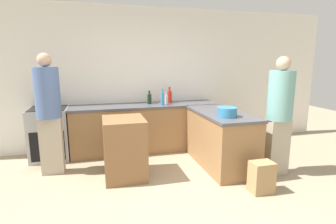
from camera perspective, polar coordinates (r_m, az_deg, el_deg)
name	(u,v)px	position (r m, az deg, el deg)	size (l,w,h in m)	color
ground_plane	(180,210)	(3.23, 2.66, -20.45)	(14.00, 14.00, 0.00)	tan
wall_back	(143,78)	(5.20, -5.57, 7.28)	(8.00, 0.06, 2.70)	white
counter_back	(146,127)	(5.01, -4.75, -3.36)	(2.76, 0.64, 0.89)	olive
counter_peninsula	(220,139)	(4.37, 11.26, -5.69)	(0.69, 1.48, 0.89)	olive
range_oven	(50,133)	(5.01, -24.29, -4.29)	(0.63, 0.62, 0.90)	#ADADB2
island_table	(124,148)	(3.91, -9.46, -7.71)	(0.59, 0.68, 0.88)	brown
mixing_bowl	(227,112)	(3.91, 12.71, 0.00)	(0.29, 0.29, 0.14)	teal
hot_sauce_bottle	(170,97)	(5.09, 0.33, 3.38)	(0.09, 0.09, 0.31)	red
dish_soap_bottle	(162,99)	(4.83, -1.24, 2.95)	(0.06, 0.06, 0.30)	#338CBF
wine_bottle_dark	(149,99)	(4.98, -4.07, 2.92)	(0.08, 0.08, 0.25)	black
vinegar_bottle_clear	(166,99)	(4.96, -0.38, 2.78)	(0.06, 0.06, 0.22)	silver
person_by_range	(49,110)	(4.23, -24.53, 0.40)	(0.35, 0.35, 1.80)	#ADA38E
person_at_peninsula	(279,112)	(4.15, 23.09, -0.08)	(0.36, 0.36, 1.75)	#ADA38E
paper_bag	(262,177)	(3.70, 19.70, -13.22)	(0.29, 0.22, 0.41)	#A88456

